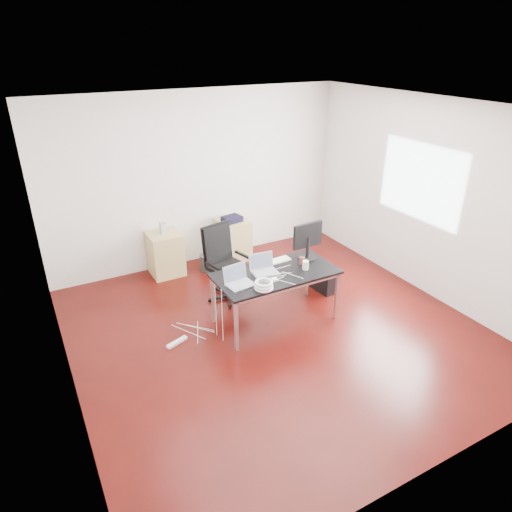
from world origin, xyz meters
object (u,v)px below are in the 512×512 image
filing_cabinet_left (166,254)px  filing_cabinet_right (233,239)px  desk (276,276)px  pc_tower (322,277)px  office_chair (224,259)px

filing_cabinet_left → filing_cabinet_right: bearing=0.0°
desk → pc_tower: bearing=19.5°
office_chair → filing_cabinet_right: bearing=44.3°
filing_cabinet_right → pc_tower: filing_cabinet_right is taller
office_chair → filing_cabinet_left: (-0.53, 1.10, -0.26)m
filing_cabinet_right → desk: bearing=-100.1°
filing_cabinet_left → pc_tower: filing_cabinet_left is taller
office_chair → filing_cabinet_right: 1.32m
filing_cabinet_left → pc_tower: (1.90, -1.64, -0.13)m
pc_tower → filing_cabinet_right: bearing=107.2°
pc_tower → filing_cabinet_left: bearing=133.4°
filing_cabinet_right → pc_tower: size_ratio=1.56×
filing_cabinet_left → filing_cabinet_right: same height
desk → filing_cabinet_right: bearing=79.9°
desk → filing_cabinet_right: size_ratio=2.29×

